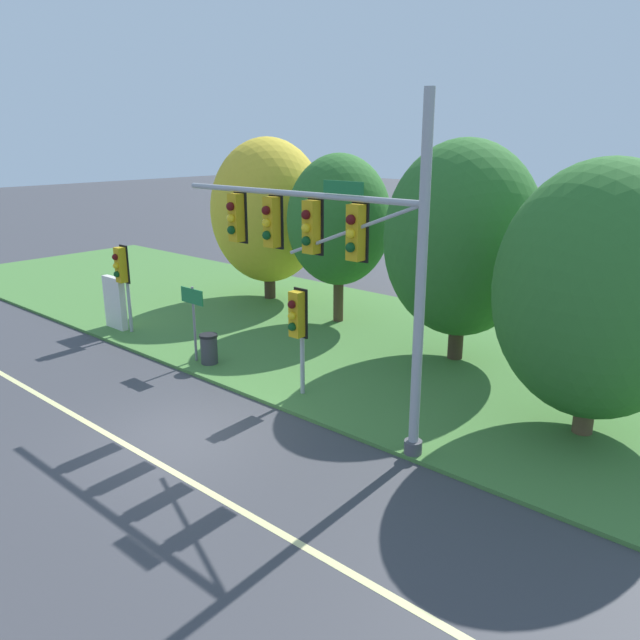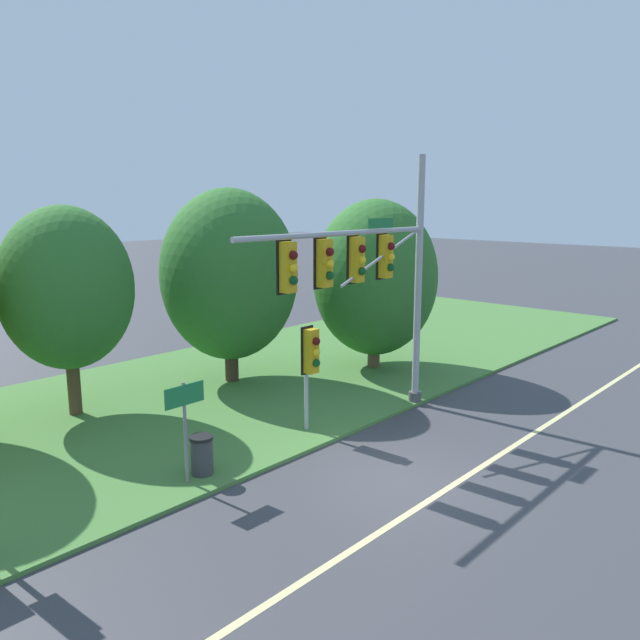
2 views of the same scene
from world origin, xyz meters
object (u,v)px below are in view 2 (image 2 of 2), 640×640
object	(u,v)px
tree_behind_signpost	(229,275)
route_sign_post	(185,415)
trash_bin	(202,455)
pedestrian_signal_near_kerb	(311,357)
traffic_signal_mast	(370,270)
tree_left_of_mast	(66,288)
tree_mid_verge	(375,278)

from	to	relation	value
tree_behind_signpost	route_sign_post	bearing A→B (deg)	-136.81
tree_behind_signpost	trash_bin	xyz separation A→B (m)	(-5.43, -5.45, -3.29)
pedestrian_signal_near_kerb	traffic_signal_mast	bearing A→B (deg)	-21.94
traffic_signal_mast	pedestrian_signal_near_kerb	xyz separation A→B (m)	(-1.70, 0.69, -2.27)
route_sign_post	tree_behind_signpost	distance (m)	8.43
traffic_signal_mast	route_sign_post	size ratio (longest dim) A/B	3.23
tree_left_of_mast	tree_behind_signpost	xyz separation A→B (m)	(5.43, -0.74, -0.03)
traffic_signal_mast	route_sign_post	xyz separation A→B (m)	(-5.95, 0.53, -2.76)
tree_behind_signpost	trash_bin	bearing A→B (deg)	-134.90
pedestrian_signal_near_kerb	tree_left_of_mast	size ratio (longest dim) A/B	0.48
traffic_signal_mast	trash_bin	xyz separation A→B (m)	(-5.44, 0.66, -3.91)
route_sign_post	tree_mid_verge	xyz separation A→B (m)	(10.82, 3.00, 1.81)
pedestrian_signal_near_kerb	tree_left_of_mast	distance (m)	7.40
traffic_signal_mast	route_sign_post	bearing A→B (deg)	174.94
traffic_signal_mast	tree_left_of_mast	size ratio (longest dim) A/B	1.23
traffic_signal_mast	pedestrian_signal_near_kerb	world-z (taller)	traffic_signal_mast
tree_left_of_mast	trash_bin	xyz separation A→B (m)	(-0.01, -6.19, -3.32)
tree_mid_verge	traffic_signal_mast	bearing A→B (deg)	-144.02
tree_behind_signpost	traffic_signal_mast	bearing A→B (deg)	-89.88
traffic_signal_mast	trash_bin	world-z (taller)	traffic_signal_mast
tree_left_of_mast	trash_bin	size ratio (longest dim) A/B	6.65
trash_bin	traffic_signal_mast	bearing A→B (deg)	-6.87
traffic_signal_mast	tree_mid_verge	world-z (taller)	traffic_signal_mast
route_sign_post	tree_mid_verge	distance (m)	11.37
traffic_signal_mast	pedestrian_signal_near_kerb	bearing A→B (deg)	158.06
tree_mid_verge	route_sign_post	bearing A→B (deg)	-164.48
tree_left_of_mast	tree_mid_verge	bearing A→B (deg)	-17.83
tree_mid_verge	pedestrian_signal_near_kerb	bearing A→B (deg)	-156.56
tree_left_of_mast	tree_behind_signpost	size ratio (longest dim) A/B	0.92
pedestrian_signal_near_kerb	tree_left_of_mast	xyz separation A→B (m)	(-3.74, 6.16, 1.68)
trash_bin	pedestrian_signal_near_kerb	bearing A→B (deg)	0.45
traffic_signal_mast	tree_mid_verge	xyz separation A→B (m)	(4.86, 3.53, -0.95)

